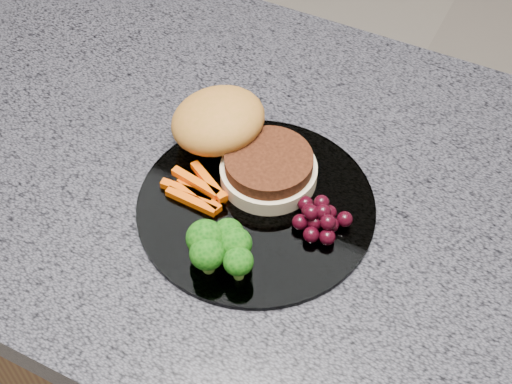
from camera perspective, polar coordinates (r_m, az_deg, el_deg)
island_cabinet at (r=1.23m, az=-4.11°, el=-11.60°), size 1.20×0.60×0.86m
countertop at (r=0.86m, az=-5.76°, el=2.82°), size 1.20×0.60×0.04m
plate at (r=0.78m, az=0.00°, el=-1.09°), size 0.26×0.26×0.01m
burger at (r=0.80m, az=-1.64°, el=4.19°), size 0.20×0.15×0.06m
carrot_sticks at (r=0.78m, az=-4.69°, el=0.18°), size 0.08×0.05×0.02m
broccoli at (r=0.71m, az=-2.93°, el=-4.29°), size 0.08×0.07×0.05m
grape_bunch at (r=0.75m, az=5.11°, el=-2.10°), size 0.06×0.05×0.03m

